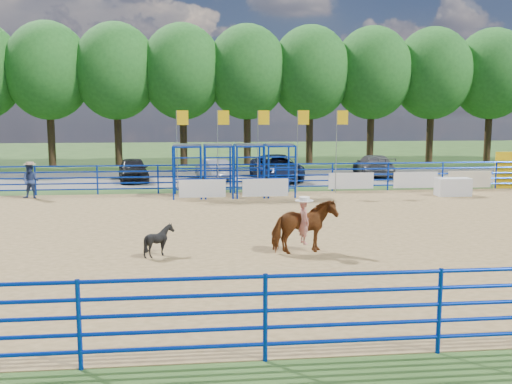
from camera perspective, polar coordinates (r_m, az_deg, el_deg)
The scene contains 14 objects.
ground at distance 19.84m, azimuth 6.01°, elevation -4.04°, with size 120.00×120.00×0.00m, color #395A24.
arena_dirt at distance 19.84m, azimuth 6.01°, elevation -4.01°, with size 30.00×20.00×0.02m, color #A58652.
gravel_strip at distance 36.44m, azimuth 0.41°, elevation 1.52°, with size 40.00×10.00×0.01m, color slate.
announcer_table at distance 29.73m, azimuth 19.10°, elevation 0.48°, with size 1.65×0.77×0.88m, color silver.
horse_and_rider at distance 16.69m, azimuth 4.81°, elevation -3.23°, with size 2.00×1.23×2.31m.
calf at distance 16.64m, azimuth -9.66°, elevation -4.78°, with size 0.73×0.83×0.91m, color black.
spectator_cowboy at distance 29.25m, azimuth -21.61°, elevation 1.09°, with size 0.88×0.73×1.73m.
car_a at distance 34.83m, azimuth -12.18°, elevation 2.21°, with size 1.67×4.14×1.41m, color black.
car_b at distance 35.01m, azimuth -4.28°, elevation 2.28°, with size 1.35×3.87×1.27m, color gray.
car_c at distance 34.70m, azimuth 2.05°, elevation 2.47°, with size 2.55×5.54×1.54m, color black.
car_d at distance 37.50m, azimuth 11.66°, elevation 2.61°, with size 1.95×4.80×1.39m, color #555557.
perimeter_fence at distance 19.70m, azimuth 6.04°, elevation -1.90°, with size 30.10×20.10×1.50m.
chute_assembly at distance 28.04m, azimuth -1.55°, elevation 2.14°, with size 19.32×2.41×4.20m.
treeline at distance 45.28m, azimuth -0.90°, elevation 12.32°, with size 56.40×6.40×11.24m.
Camera 1 is at (-4.11, -18.97, 4.13)m, focal length 40.00 mm.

